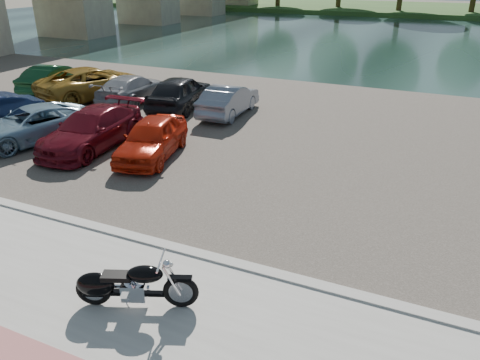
% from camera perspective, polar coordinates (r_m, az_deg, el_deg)
% --- Properties ---
extents(ground, '(200.00, 200.00, 0.00)m').
position_cam_1_polar(ground, '(9.74, -14.70, -14.21)').
color(ground, '#595447').
rests_on(ground, ground).
extents(promenade, '(60.00, 6.00, 0.10)m').
position_cam_1_polar(promenade, '(9.16, -18.73, -17.29)').
color(promenade, '#9F9B95').
rests_on(promenade, ground).
extents(kerb, '(60.00, 0.30, 0.14)m').
position_cam_1_polar(kerb, '(10.99, -8.30, -8.22)').
color(kerb, '#9F9B95').
rests_on(kerb, ground).
extents(parking_lot, '(60.00, 18.00, 0.04)m').
position_cam_1_polar(parking_lot, '(18.45, 6.72, 5.56)').
color(parking_lot, '#3D3932').
rests_on(parking_lot, ground).
extents(river, '(120.00, 40.00, 0.00)m').
position_cam_1_polar(river, '(46.35, 18.49, 15.95)').
color(river, '#1B322D').
rests_on(river, ground).
extents(far_bank, '(120.00, 24.00, 0.60)m').
position_cam_1_polar(far_bank, '(78.05, 21.72, 18.76)').
color(far_bank, '#254819').
rests_on(far_bank, ground).
extents(motorcycle, '(2.22, 1.13, 1.05)m').
position_cam_1_polar(motorcycle, '(9.19, -13.84, -12.32)').
color(motorcycle, black).
rests_on(motorcycle, promenade).
extents(car_2, '(3.63, 5.09, 1.29)m').
position_cam_1_polar(car_2, '(18.94, -24.03, 6.19)').
color(car_2, '#7DA0B6').
rests_on(car_2, parking_lot).
extents(car_3, '(2.21, 4.80, 1.36)m').
position_cam_1_polar(car_3, '(17.49, -17.65, 5.90)').
color(car_3, '#5E0D18').
rests_on(car_3, parking_lot).
extents(car_4, '(2.40, 4.16, 1.33)m').
position_cam_1_polar(car_4, '(16.11, -10.70, 5.04)').
color(car_4, '#B4200C').
rests_on(car_4, parking_lot).
extents(car_5, '(2.10, 4.49, 1.42)m').
position_cam_1_polar(car_5, '(26.34, -21.64, 11.43)').
color(car_5, '#0F371B').
rests_on(car_5, parking_lot).
extents(car_6, '(3.91, 5.88, 1.50)m').
position_cam_1_polar(car_6, '(24.63, -17.54, 11.29)').
color(car_6, '#A27725').
rests_on(car_6, parking_lot).
extents(car_7, '(2.22, 4.61, 1.30)m').
position_cam_1_polar(car_7, '(23.29, -13.04, 10.81)').
color(car_7, gray).
rests_on(car_7, parking_lot).
extents(car_8, '(2.38, 4.68, 1.53)m').
position_cam_1_polar(car_8, '(21.70, -7.32, 10.57)').
color(car_8, black).
rests_on(car_8, parking_lot).
extents(car_9, '(1.54, 4.03, 1.31)m').
position_cam_1_polar(car_9, '(20.66, -1.39, 9.74)').
color(car_9, slate).
rests_on(car_9, parking_lot).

